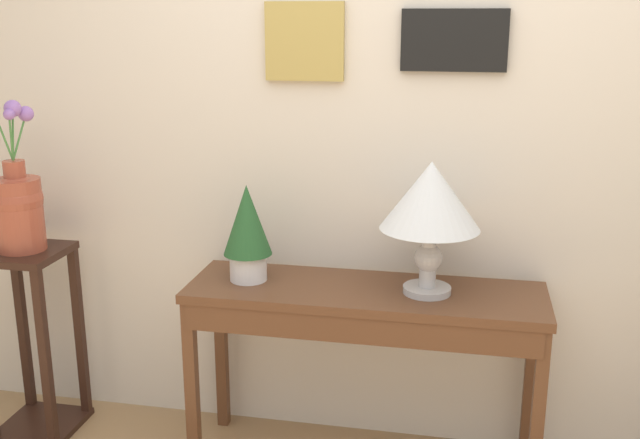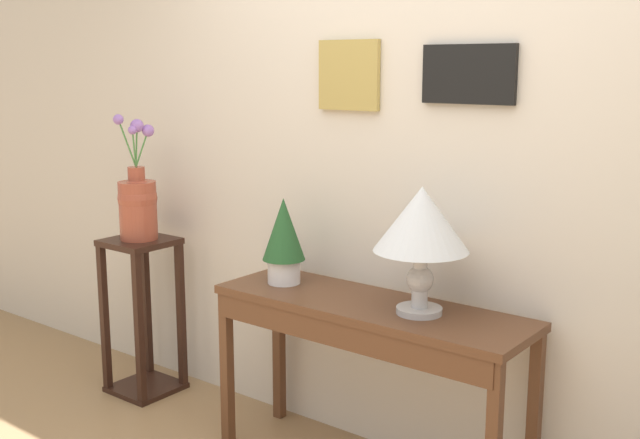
{
  "view_description": "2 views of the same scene",
  "coord_description": "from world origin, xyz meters",
  "px_view_note": "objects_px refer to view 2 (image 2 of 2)",
  "views": [
    {
      "loc": [
        0.28,
        -1.5,
        1.73
      ],
      "look_at": [
        -0.27,
        1.22,
        0.97
      ],
      "focal_mm": 41.67,
      "sensor_mm": 36.0,
      "label": 1
    },
    {
      "loc": [
        1.61,
        -1.38,
        1.68
      ],
      "look_at": [
        -0.27,
        1.02,
        1.07
      ],
      "focal_mm": 43.68,
      "sensor_mm": 36.0,
      "label": 2
    }
  ],
  "objects_px": {
    "potted_plant_on_console": "(284,237)",
    "flower_vase_tall_left": "(138,201)",
    "console_table": "(366,328)",
    "table_lamp": "(421,224)",
    "pedestal_stand_left": "(143,316)"
  },
  "relations": [
    {
      "from": "potted_plant_on_console",
      "to": "pedestal_stand_left",
      "type": "xyz_separation_m",
      "value": [
        -0.95,
        -0.02,
        -0.54
      ]
    },
    {
      "from": "console_table",
      "to": "table_lamp",
      "type": "distance_m",
      "value": 0.5
    },
    {
      "from": "console_table",
      "to": "table_lamp",
      "type": "bearing_deg",
      "value": 6.16
    },
    {
      "from": "table_lamp",
      "to": "console_table",
      "type": "bearing_deg",
      "value": -173.84
    },
    {
      "from": "potted_plant_on_console",
      "to": "flower_vase_tall_left",
      "type": "bearing_deg",
      "value": -178.74
    },
    {
      "from": "console_table",
      "to": "flower_vase_tall_left",
      "type": "relative_size",
      "value": 2.12
    },
    {
      "from": "console_table",
      "to": "pedestal_stand_left",
      "type": "bearing_deg",
      "value": 179.61
    },
    {
      "from": "console_table",
      "to": "flower_vase_tall_left",
      "type": "bearing_deg",
      "value": 179.62
    },
    {
      "from": "flower_vase_tall_left",
      "to": "pedestal_stand_left",
      "type": "bearing_deg",
      "value": 168.51
    },
    {
      "from": "table_lamp",
      "to": "potted_plant_on_console",
      "type": "xyz_separation_m",
      "value": [
        -0.68,
        0.01,
        -0.14
      ]
    },
    {
      "from": "potted_plant_on_console",
      "to": "flower_vase_tall_left",
      "type": "distance_m",
      "value": 0.95
    },
    {
      "from": "table_lamp",
      "to": "pedestal_stand_left",
      "type": "distance_m",
      "value": 1.77
    },
    {
      "from": "potted_plant_on_console",
      "to": "pedestal_stand_left",
      "type": "distance_m",
      "value": 1.09
    },
    {
      "from": "potted_plant_on_console",
      "to": "flower_vase_tall_left",
      "type": "xyz_separation_m",
      "value": [
        -0.94,
        -0.02,
        0.06
      ]
    },
    {
      "from": "potted_plant_on_console",
      "to": "pedestal_stand_left",
      "type": "height_order",
      "value": "potted_plant_on_console"
    }
  ]
}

